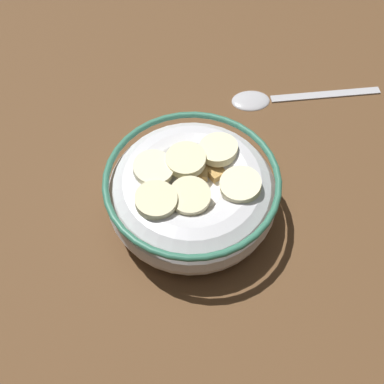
{
  "coord_description": "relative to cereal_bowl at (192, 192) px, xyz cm",
  "views": [
    {
      "loc": [
        9.22,
        -19.72,
        36.48
      ],
      "look_at": [
        0.0,
        0.0,
        3.0
      ],
      "focal_mm": 40.94,
      "sensor_mm": 36.0,
      "label": 1
    }
  ],
  "objects": [
    {
      "name": "ground_plane",
      "position": [
        -0.0,
        -0.01,
        -4.04
      ],
      "size": [
        119.71,
        119.71,
        2.0
      ],
      "primitive_type": "cube",
      "color": "brown"
    },
    {
      "name": "cereal_bowl",
      "position": [
        0.0,
        0.0,
        0.0
      ],
      "size": [
        15.69,
        15.69,
        6.25
      ],
      "color": "silver",
      "rests_on": "ground_plane"
    },
    {
      "name": "spoon",
      "position": [
        2.3,
        17.27,
        -2.7
      ],
      "size": [
        15.86,
        10.89,
        0.8
      ],
      "color": "#B7B7BC",
      "rests_on": "ground_plane"
    }
  ]
}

